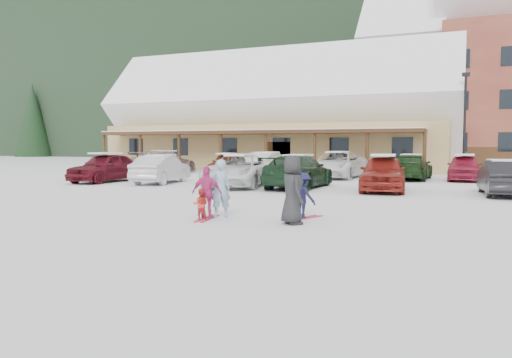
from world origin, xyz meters
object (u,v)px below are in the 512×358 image
at_px(day_lodge, 277,122).
at_px(parked_car_4, 383,173).
at_px(adult_skier, 220,188).
at_px(parked_car_10, 337,165).
at_px(parked_car_7, 164,162).
at_px(parked_car_8, 226,164).
at_px(parked_car_2, 239,171).
at_px(parked_car_12, 464,168).
at_px(child_navy, 303,196).
at_px(bystander_dark, 292,190).
at_px(parked_car_0, 106,167).
at_px(child_magenta, 207,193).
at_px(parked_car_11, 411,167).
at_px(toddler_red, 201,205).
at_px(parked_car_3, 298,171).
at_px(lamp_post, 465,118).
at_px(parked_car_5, 503,178).
at_px(parked_car_1, 161,169).
at_px(parked_car_9, 268,164).

bearing_deg(day_lodge, parked_car_4, -57.67).
relative_size(adult_skier, parked_car_10, 0.28).
relative_size(parked_car_4, parked_car_7, 0.85).
bearing_deg(parked_car_10, parked_car_8, 177.92).
bearing_deg(parked_car_2, parked_car_12, 31.30).
relative_size(day_lodge, child_navy, 23.24).
xyz_separation_m(bystander_dark, parked_car_2, (-5.92, 9.68, -0.11)).
bearing_deg(bystander_dark, parked_car_8, -10.77).
bearing_deg(child_navy, parked_car_0, -8.44).
bearing_deg(day_lodge, child_magenta, -73.36).
relative_size(parked_car_10, parked_car_11, 1.14).
relative_size(toddler_red, parked_car_10, 0.15).
bearing_deg(parked_car_3, day_lodge, -65.70).
bearing_deg(parked_car_3, parked_car_4, -179.66).
height_order(lamp_post, parked_car_10, lamp_post).
relative_size(child_magenta, parked_car_0, 0.31).
distance_m(parked_car_5, parked_car_8, 18.14).
bearing_deg(parked_car_4, parked_car_11, 80.52).
relative_size(toddler_red, parked_car_8, 0.21).
distance_m(parked_car_1, parked_car_7, 8.98).
bearing_deg(parked_car_7, parked_car_3, 154.95).
relative_size(parked_car_4, parked_car_9, 1.01).
height_order(adult_skier, toddler_red, adult_skier).
bearing_deg(parked_car_12, parked_car_9, 179.89).
bearing_deg(lamp_post, child_magenta, -104.93).
xyz_separation_m(child_magenta, parked_car_10, (-0.61, 17.52, 0.07)).
bearing_deg(toddler_red, child_navy, -171.74).
distance_m(adult_skier, parked_car_9, 18.39).
bearing_deg(parked_car_10, parked_car_4, -59.71).
distance_m(day_lodge, lamp_post, 15.64).
bearing_deg(parked_car_5, parked_car_1, -4.84).
distance_m(parked_car_10, parked_car_12, 7.02).
bearing_deg(parked_car_12, parked_car_2, -140.64).
xyz_separation_m(bystander_dark, parked_car_9, (-7.65, 17.90, -0.12)).
distance_m(parked_car_3, parked_car_4, 3.85).
relative_size(lamp_post, parked_car_5, 1.59).
xyz_separation_m(day_lodge, parked_car_3, (7.87, -18.46, -3.18)).
height_order(parked_car_0, parked_car_9, parked_car_0).
distance_m(parked_car_3, parked_car_11, 8.73).
height_order(child_magenta, parked_car_0, parked_car_0).
distance_m(day_lodge, child_magenta, 30.01).
xyz_separation_m(day_lodge, child_navy, (10.91, -27.52, -3.32)).
bearing_deg(child_navy, parked_car_11, -70.61).
xyz_separation_m(bystander_dark, parked_car_3, (-3.07, 10.08, -0.11)).
xyz_separation_m(bystander_dark, parked_car_4, (0.78, 10.02, -0.09)).
distance_m(adult_skier, parked_car_3, 9.78).
distance_m(bystander_dark, parked_car_11, 17.72).
bearing_deg(parked_car_11, parked_car_5, 120.25).
relative_size(child_navy, parked_car_12, 0.29).
relative_size(lamp_post, parked_car_1, 1.52).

